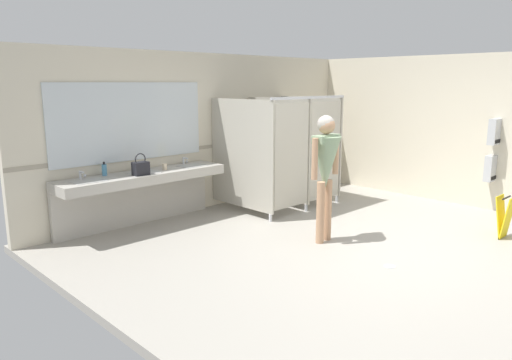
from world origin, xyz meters
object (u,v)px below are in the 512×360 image
Objects in this scene: paper_towel_dispenser_upper at (495,132)px; soap_dispenser at (104,170)px; paper_towel_dispenser_lower at (491,168)px; wet_floor_sign at (505,217)px; person_standing at (325,163)px; handbag at (141,168)px; paper_cup at (165,167)px.

soap_dispenser is at bearing 147.01° from paper_towel_dispenser_upper.
paper_towel_dispenser_lower reaches higher than wet_floor_sign.
handbag is (-1.52, 2.10, -0.15)m from person_standing.
soap_dispenser is (-5.20, 3.37, 0.20)m from paper_towel_dispenser_lower.
wet_floor_sign is at bearing -47.63° from handbag.
person_standing reaches higher than paper_cup.
person_standing is at bearing 139.04° from wet_floor_sign.
handbag is 0.53× the size of wet_floor_sign.
soap_dispenser is 0.33× the size of wet_floor_sign.
wet_floor_sign is (-1.38, -0.71, -1.03)m from paper_towel_dispenser_upper.
paper_towel_dispenser_lower is at bearing -32.34° from handbag.
handbag is at bearing 132.37° from wet_floor_sign.
person_standing is 2.60m from handbag.
handbag is 5.13m from wet_floor_sign.
handbag is at bearing -166.94° from paper_cup.
paper_towel_dispenser_upper is at bearing -90.00° from paper_towel_dispenser_lower.
paper_towel_dispenser_upper is at bearing -36.11° from paper_cup.
handbag is 0.51m from soap_dispenser.
soap_dispenser is at bearing 140.59° from handbag.
person_standing is (-3.29, 0.95, -0.24)m from paper_towel_dispenser_upper.
wet_floor_sign is (3.83, -4.09, -0.61)m from soap_dispenser.
person_standing reaches higher than handbag.
wet_floor_sign is at bearing -40.96° from person_standing.
paper_towel_dispenser_upper reaches higher than handbag.
wet_floor_sign is at bearing -46.89° from soap_dispenser.
paper_towel_dispenser_upper is at bearing -32.99° from soap_dispenser.
paper_cup is (-4.34, 3.16, 0.16)m from paper_towel_dispenser_lower.
paper_cup reaches higher than wet_floor_sign.
soap_dispenser is 0.89m from paper_cup.
paper_towel_dispenser_upper is 6.22m from soap_dispenser.
person_standing is (-3.29, 0.94, 0.37)m from paper_towel_dispenser_lower.
soap_dispenser is 5.63m from wet_floor_sign.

